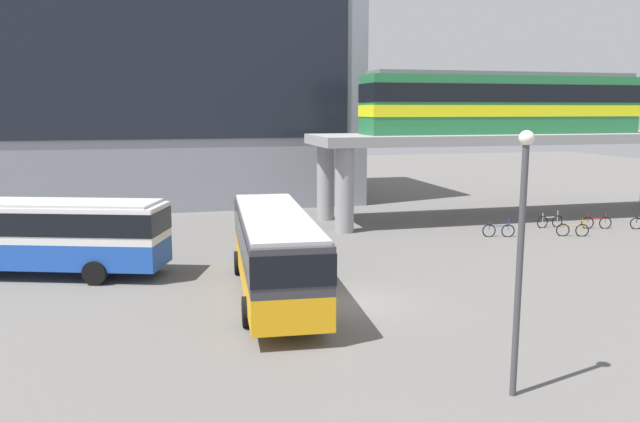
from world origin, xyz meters
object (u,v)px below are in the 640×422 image
at_px(station_building, 146,79).
at_px(bicycle_silver, 550,222).
at_px(pedestrian_waiting_near_stop, 292,226).
at_px(bus_main, 274,245).
at_px(train, 503,102).
at_px(bicycle_orange, 572,230).
at_px(bicycle_red, 596,223).
at_px(bicycle_blue, 499,231).
at_px(bus_secondary, 35,230).

xyz_separation_m(station_building, bicycle_silver, (23.50, -18.08, -9.00)).
bearing_deg(pedestrian_waiting_near_stop, bus_main, -105.28).
height_order(train, bicycle_orange, train).
relative_size(train, bicycle_red, 10.57).
bearing_deg(train, bicycle_blue, -119.53).
relative_size(train, pedestrian_waiting_near_stop, 10.59).
distance_m(station_building, bicycle_orange, 32.32).
bearing_deg(station_building, bicycle_red, -36.29).
height_order(bicycle_red, bicycle_silver, same).
bearing_deg(bicycle_orange, pedestrian_waiting_near_stop, 170.33).
xyz_separation_m(station_building, bicycle_red, (25.98, -19.08, -9.00)).
height_order(bus_secondary, bicycle_blue, bus_secondary).
xyz_separation_m(bicycle_blue, bicycle_red, (6.93, 0.74, 0.00)).
distance_m(bus_secondary, pedestrian_waiting_near_stop, 12.72).
xyz_separation_m(bus_secondary, bicycle_red, (30.28, 3.14, -1.63)).
relative_size(bicycle_orange, pedestrian_waiting_near_stop, 0.99).
bearing_deg(station_building, bus_secondary, -100.97).
height_order(station_building, bicycle_orange, station_building).
bearing_deg(bicycle_red, bicycle_silver, 157.99).
bearing_deg(train, pedestrian_waiting_near_stop, -165.43).
relative_size(train, bicycle_orange, 10.72).
bearing_deg(train, bicycle_orange, -81.53).
relative_size(bus_secondary, bicycle_silver, 6.30).
bearing_deg(bus_main, bicycle_orange, 21.10).
bearing_deg(bicycle_blue, pedestrian_waiting_near_stop, 171.16).
distance_m(bicycle_red, pedestrian_waiting_near_stop, 18.36).
relative_size(bus_secondary, pedestrian_waiting_near_stop, 6.50).
distance_m(station_building, bicycle_blue, 28.92).
bearing_deg(pedestrian_waiting_near_stop, bicycle_orange, -9.67).
bearing_deg(bicycle_red, bicycle_orange, -150.37).
bearing_deg(bus_secondary, bicycle_orange, 3.20).
relative_size(bicycle_silver, pedestrian_waiting_near_stop, 1.03).
bearing_deg(bus_main, train, 38.00).
relative_size(bicycle_red, bicycle_silver, 0.97).
xyz_separation_m(train, bus_secondary, (-26.50, -7.96, -5.47)).
bearing_deg(bicycle_red, bus_secondary, -174.08).
bearing_deg(train, bicycle_silver, -71.08).
relative_size(bicycle_blue, bicycle_orange, 1.01).
height_order(train, pedestrian_waiting_near_stop, train).
relative_size(station_building, train, 1.69).
distance_m(bicycle_red, bicycle_silver, 2.67).
xyz_separation_m(station_building, bus_main, (5.02, -27.68, -7.37)).
height_order(bus_main, bicycle_orange, bus_main).
xyz_separation_m(bicycle_silver, pedestrian_waiting_near_stop, (-15.85, 0.03, 0.46)).
distance_m(bicycle_orange, bicycle_silver, 2.63).
bearing_deg(pedestrian_waiting_near_stop, bicycle_silver, -0.12).
bearing_deg(train, bicycle_red, -51.86).
bearing_deg(bus_secondary, bus_main, -30.37).
xyz_separation_m(bus_main, pedestrian_waiting_near_stop, (2.63, 9.64, -1.17)).
xyz_separation_m(bicycle_blue, bicycle_orange, (4.10, -0.87, 0.00)).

